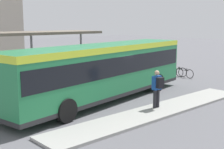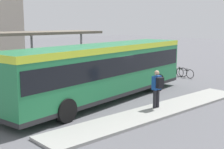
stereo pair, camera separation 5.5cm
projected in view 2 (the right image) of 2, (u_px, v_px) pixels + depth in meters
The scene contains 8 objects.
ground_plane at pixel (104, 100), 16.94m from camera, with size 120.00×120.00×0.00m, color #5B5B60.
curb_island at pixel (158, 111), 14.72m from camera, with size 12.34×1.80×0.12m.
city_bus at pixel (103, 68), 16.65m from camera, with size 12.75×4.50×3.02m.
pedestrian_waiting at pixel (157, 87), 14.90m from camera, with size 0.47×0.49×1.82m.
bicycle_black at pixel (185, 73), 23.81m from camera, with size 0.48×1.65×0.71m.
bicycle_green at pixel (177, 72), 24.42m from camera, with size 0.48×1.73×0.75m.
bicycle_red at pixel (169, 70), 24.97m from camera, with size 0.48×1.77×0.77m.
station_shelter at pixel (31, 34), 21.28m from camera, with size 9.96×3.34×3.55m.
Camera 2 is at (-10.75, -12.48, 4.22)m, focal length 50.00 mm.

